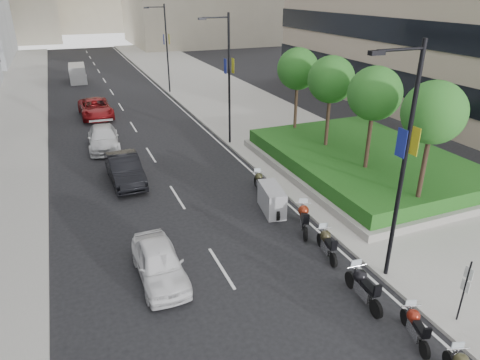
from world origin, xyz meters
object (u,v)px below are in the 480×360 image
motorcycle_5 (272,200)px  car_c (103,138)px  motorcycle_4 (304,218)px  motorcycle_6 (260,182)px  delivery_van (78,74)px  lamp_post_1 (227,74)px  parking_sign (465,288)px  motorcycle_2 (363,286)px  car_b (125,169)px  motorcycle_3 (327,244)px  car_a (159,263)px  lamp_post_2 (165,45)px  car_d (95,108)px  motorcycle_1 (415,326)px  lamp_post_0 (402,157)px

motorcycle_5 → car_c: size_ratio=0.47×
motorcycle_4 → motorcycle_5: bearing=38.4°
motorcycle_6 → car_c: bearing=41.6°
delivery_van → lamp_post_1: bearing=-70.8°
motorcycle_6 → parking_sign: bearing=-163.7°
motorcycle_2 → car_b: size_ratio=0.48×
motorcycle_3 → motorcycle_4: 2.18m
motorcycle_4 → car_a: (-7.02, -1.05, 0.09)m
lamp_post_2 → motorcycle_4: size_ratio=4.09×
lamp_post_1 → motorcycle_2: lamp_post_1 is taller
lamp_post_2 → car_d: 11.37m
motorcycle_1 → car_b: car_b is taller
lamp_post_2 → motorcycle_5: 28.83m
motorcycle_1 → motorcycle_4: size_ratio=0.87×
motorcycle_2 → motorcycle_6: motorcycle_2 is taller
motorcycle_6 → car_b: (-6.73, 4.18, 0.26)m
parking_sign → motorcycle_5: 9.85m
motorcycle_3 → car_a: car_a is taller
motorcycle_3 → lamp_post_2: bearing=10.1°
lamp_post_2 → motorcycle_6: 26.48m
delivery_van → motorcycle_5: bearing=-77.5°
car_c → car_d: 8.67m
parking_sign → car_d: bearing=105.7°
lamp_post_0 → lamp_post_1: bearing=90.0°
lamp_post_0 → car_a: lamp_post_0 is taller
motorcycle_2 → motorcycle_1: bearing=-164.7°
motorcycle_4 → motorcycle_1: bearing=-157.1°
car_c → motorcycle_5: bearing=-58.8°
motorcycle_3 → motorcycle_1: bearing=-168.0°
delivery_van → motorcycle_6: bearing=-76.2°
car_b → car_d: car_b is taller
car_d → car_a: bearing=-91.9°
motorcycle_3 → motorcycle_5: 4.42m
car_b → motorcycle_5: bearing=-47.7°
lamp_post_0 → motorcycle_4: bearing=103.8°
parking_sign → motorcycle_6: parking_sign is taller
lamp_post_2 → delivery_van: (-8.63, 10.18, -4.13)m
car_a → motorcycle_5: bearing=26.6°
motorcycle_6 → delivery_van: size_ratio=0.42×
motorcycle_3 → delivery_van: bearing=22.0°
lamp_post_0 → car_d: 29.77m
parking_sign → lamp_post_0: bearing=102.3°
lamp_post_1 → lamp_post_0: bearing=-90.0°
lamp_post_1 → motorcycle_1: (-1.22, -20.00, -4.54)m
lamp_post_0 → car_b: size_ratio=1.84×
motorcycle_4 → car_b: size_ratio=0.45×
motorcycle_2 → motorcycle_6: bearing=2.8°
motorcycle_1 → car_a: (-6.86, 6.28, 0.19)m
motorcycle_2 → motorcycle_5: (-0.02, 7.36, 0.06)m
lamp_post_2 → delivery_van: bearing=130.3°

